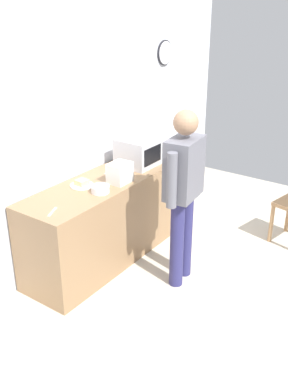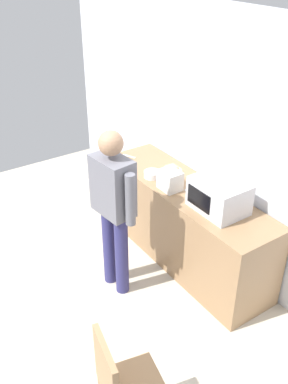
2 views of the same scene
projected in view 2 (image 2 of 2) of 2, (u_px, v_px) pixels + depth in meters
name	position (u px, v px, depth m)	size (l,w,h in m)	color
ground_plane	(80.00, 295.00, 4.31)	(6.00, 6.00, 0.00)	beige
back_wall	(212.00, 138.00, 4.41)	(5.40, 0.13, 2.60)	silver
kitchen_counter	(184.00, 224.00, 4.60)	(2.19, 0.62, 0.88)	#93704C
microwave	(219.00, 196.00, 3.95)	(0.50, 0.39, 0.30)	silver
sandwich_plate	(172.00, 170.00, 4.67)	(0.23, 0.23, 0.07)	white
salad_bowl	(152.00, 174.00, 4.55)	(0.17, 0.17, 0.07)	white
toaster	(170.00, 180.00, 4.31)	(0.22, 0.18, 0.20)	silver
fork_utensil	(190.00, 188.00, 4.37)	(0.17, 0.02, 0.01)	silver
spoon_utensil	(129.00, 156.00, 4.99)	(0.17, 0.02, 0.01)	silver
person_standing	(113.00, 202.00, 3.93)	(0.59, 0.28, 1.69)	navy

